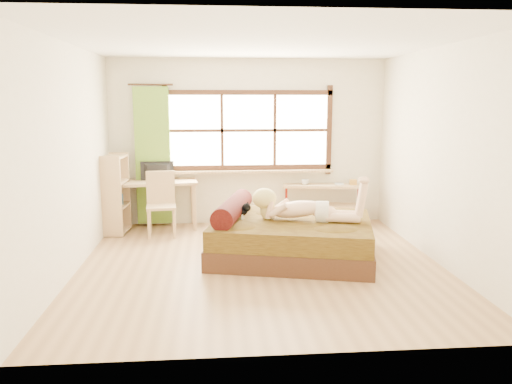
{
  "coord_description": "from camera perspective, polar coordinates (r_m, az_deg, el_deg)",
  "views": [
    {
      "loc": [
        -0.56,
        -5.97,
        2.05
      ],
      "look_at": [
        -0.04,
        0.2,
        0.9
      ],
      "focal_mm": 35.0,
      "sensor_mm": 36.0,
      "label": 1
    }
  ],
  "objects": [
    {
      "name": "floor",
      "position": [
        6.33,
        0.56,
        -8.34
      ],
      "size": [
        4.5,
        4.5,
        0.0
      ],
      "primitive_type": "plane",
      "color": "#9E754C",
      "rests_on": "ground"
    },
    {
      "name": "ceiling",
      "position": [
        6.03,
        0.61,
        16.74
      ],
      "size": [
        4.5,
        4.5,
        0.0
      ],
      "primitive_type": "plane",
      "rotation": [
        3.14,
        0.0,
        0.0
      ],
      "color": "white",
      "rests_on": "wall_back"
    },
    {
      "name": "wall_back",
      "position": [
        8.26,
        -0.87,
        5.68
      ],
      "size": [
        4.5,
        0.0,
        4.5
      ],
      "primitive_type": "plane",
      "rotation": [
        1.57,
        0.0,
        0.0
      ],
      "color": "silver",
      "rests_on": "floor"
    },
    {
      "name": "wall_front",
      "position": [
        3.82,
        3.71,
        -0.0
      ],
      "size": [
        4.5,
        0.0,
        4.5
      ],
      "primitive_type": "plane",
      "rotation": [
        -1.57,
        0.0,
        0.0
      ],
      "color": "silver",
      "rests_on": "floor"
    },
    {
      "name": "wall_left",
      "position": [
        6.24,
        -20.49,
        3.44
      ],
      "size": [
        0.0,
        4.5,
        4.5
      ],
      "primitive_type": "plane",
      "rotation": [
        1.57,
        0.0,
        1.57
      ],
      "color": "silver",
      "rests_on": "floor"
    },
    {
      "name": "wall_right",
      "position": [
        6.63,
        20.38,
        3.83
      ],
      "size": [
        0.0,
        4.5,
        4.5
      ],
      "primitive_type": "plane",
      "rotation": [
        1.57,
        0.0,
        -1.57
      ],
      "color": "silver",
      "rests_on": "floor"
    },
    {
      "name": "window",
      "position": [
        8.22,
        -0.86,
        6.76
      ],
      "size": [
        2.8,
        0.16,
        1.46
      ],
      "color": "#FFEDBF",
      "rests_on": "wall_back"
    },
    {
      "name": "curtain",
      "position": [
        8.21,
        -11.7,
        4.02
      ],
      "size": [
        0.55,
        0.1,
        2.2
      ],
      "primitive_type": "cube",
      "color": "#4C8B26",
      "rests_on": "wall_back"
    },
    {
      "name": "bed",
      "position": [
        6.58,
        3.74,
        -5.11
      ],
      "size": [
        2.36,
        2.06,
        0.77
      ],
      "rotation": [
        0.0,
        0.0,
        -0.24
      ],
      "color": "#351C10",
      "rests_on": "floor"
    },
    {
      "name": "woman",
      "position": [
        6.43,
        5.63,
        -0.6
      ],
      "size": [
        1.48,
        0.73,
        0.61
      ],
      "primitive_type": null,
      "rotation": [
        0.0,
        0.0,
        -0.24
      ],
      "color": "beige",
      "rests_on": "bed"
    },
    {
      "name": "kitten",
      "position": [
        6.52,
        -2.19,
        -2.04
      ],
      "size": [
        0.32,
        0.19,
        0.24
      ],
      "primitive_type": null,
      "rotation": [
        0.0,
        0.0,
        -0.24
      ],
      "color": "black",
      "rests_on": "bed"
    },
    {
      "name": "desk",
      "position": [
        8.09,
        -11.2,
        0.53
      ],
      "size": [
        1.29,
        0.69,
        0.78
      ],
      "rotation": [
        0.0,
        0.0,
        0.1
      ],
      "color": "tan",
      "rests_on": "floor"
    },
    {
      "name": "monitor",
      "position": [
        8.1,
        -11.23,
        2.35
      ],
      "size": [
        0.53,
        0.12,
        0.3
      ],
      "primitive_type": "imported",
      "rotation": [
        0.0,
        0.0,
        3.24
      ],
      "color": "black",
      "rests_on": "desk"
    },
    {
      "name": "chair",
      "position": [
        7.75,
        -10.79,
        -0.88
      ],
      "size": [
        0.48,
        0.48,
        0.97
      ],
      "rotation": [
        0.0,
        0.0,
        0.1
      ],
      "color": "tan",
      "rests_on": "floor"
    },
    {
      "name": "pipe_shelf",
      "position": [
        8.38,
        7.72,
        -0.33
      ],
      "size": [
        1.35,
        0.52,
        0.75
      ],
      "rotation": [
        0.0,
        0.0,
        -0.15
      ],
      "color": "tan",
      "rests_on": "floor"
    },
    {
      "name": "cup",
      "position": [
        8.28,
        5.64,
        1.14
      ],
      "size": [
        0.13,
        0.13,
        0.09
      ],
      "primitive_type": "imported",
      "rotation": [
        0.0,
        0.0,
        -0.15
      ],
      "color": "gray",
      "rests_on": "pipe_shelf"
    },
    {
      "name": "book",
      "position": [
        8.39,
        8.99,
        0.92
      ],
      "size": [
        0.17,
        0.22,
        0.02
      ],
      "primitive_type": "imported",
      "rotation": [
        0.0,
        0.0,
        -0.15
      ],
      "color": "gray",
      "rests_on": "pipe_shelf"
    },
    {
      "name": "bookshelf",
      "position": [
        7.95,
        -15.71,
        -0.2
      ],
      "size": [
        0.34,
        0.55,
        1.22
      ],
      "rotation": [
        0.0,
        0.0,
        -0.08
      ],
      "color": "tan",
      "rests_on": "floor"
    }
  ]
}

